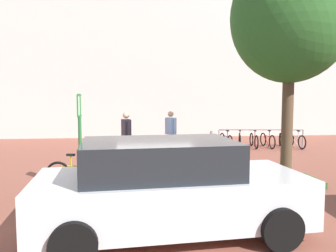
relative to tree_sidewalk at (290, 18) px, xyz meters
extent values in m
plane|color=brown|center=(-3.15, 2.25, -4.16)|extent=(60.00, 60.00, 0.00)
cube|color=silver|center=(-3.15, 11.05, 0.84)|extent=(28.00, 1.20, 10.00)
cube|color=#336028|center=(-2.69, 0.01, -4.08)|extent=(7.00, 1.10, 0.16)
cylinder|color=brown|center=(0.00, 0.00, -2.65)|extent=(0.28, 0.28, 3.02)
ellipsoid|color=#2D6628|center=(0.00, 0.00, 0.02)|extent=(2.92, 2.92, 3.21)
cylinder|color=#2D7238|center=(-5.11, 0.01, -3.01)|extent=(0.08, 0.08, 2.31)
cube|color=#198C33|center=(-5.11, 0.01, -2.14)|extent=(0.06, 0.36, 0.52)
cube|color=white|center=(-5.11, 0.01, -2.14)|extent=(0.06, 0.30, 0.44)
torus|color=black|center=(-5.69, 0.29, -3.83)|extent=(0.66, 0.19, 0.66)
torus|color=black|center=(-4.69, 0.09, -3.83)|extent=(0.66, 0.19, 0.66)
cylinder|color=gold|center=(-5.19, 0.19, -3.61)|extent=(0.83, 0.20, 0.04)
cylinder|color=gold|center=(-5.10, 0.17, -3.87)|extent=(0.60, 0.15, 0.44)
cylinder|color=gold|center=(-5.37, 0.23, -3.49)|extent=(0.04, 0.04, 0.28)
cube|color=black|center=(-5.37, 0.23, -3.33)|extent=(0.21, 0.12, 0.05)
cylinder|color=gold|center=(-4.81, 0.12, -3.35)|extent=(0.12, 0.42, 0.04)
cylinder|color=#99999E|center=(-0.08, 6.36, -3.76)|extent=(0.06, 0.06, 0.80)
cylinder|color=#99999E|center=(3.60, 5.91, -3.76)|extent=(0.06, 0.06, 0.80)
cylinder|color=#99999E|center=(1.76, 6.13, -3.36)|extent=(3.68, 0.50, 0.06)
torus|color=black|center=(0.27, 5.84, -3.86)|extent=(0.11, 0.61, 0.61)
torus|color=black|center=(0.18, 6.77, -3.86)|extent=(0.11, 0.61, 0.61)
cylinder|color=#194CA5|center=(0.23, 6.30, -3.66)|extent=(0.11, 0.77, 0.03)
cylinder|color=#194CA5|center=(0.22, 6.39, -3.89)|extent=(0.09, 0.56, 0.40)
cylinder|color=#194CA5|center=(0.24, 6.13, -3.55)|extent=(0.03, 0.03, 0.26)
cube|color=black|center=(0.24, 6.13, -3.40)|extent=(0.09, 0.19, 0.05)
cylinder|color=#194CA5|center=(0.20, 6.66, -3.42)|extent=(0.39, 0.07, 0.04)
torus|color=black|center=(0.71, 5.83, -3.86)|extent=(0.22, 0.60, 0.61)
torus|color=black|center=(0.98, 6.73, -3.86)|extent=(0.22, 0.60, 0.61)
cylinder|color=red|center=(0.85, 6.28, -3.66)|extent=(0.25, 0.75, 0.03)
cylinder|color=red|center=(0.87, 6.36, -3.89)|extent=(0.19, 0.54, 0.40)
cylinder|color=red|center=(0.80, 6.11, -3.55)|extent=(0.03, 0.03, 0.26)
cube|color=black|center=(0.80, 6.11, -3.40)|extent=(0.12, 0.20, 0.05)
cylinder|color=red|center=(0.95, 6.62, -3.42)|extent=(0.38, 0.14, 0.04)
torus|color=black|center=(1.40, 5.70, -3.86)|extent=(0.13, 0.61, 0.61)
torus|color=black|center=(1.51, 6.63, -3.86)|extent=(0.13, 0.61, 0.61)
cylinder|color=red|center=(1.45, 6.16, -3.66)|extent=(0.13, 0.77, 0.03)
cylinder|color=red|center=(1.47, 6.26, -3.89)|extent=(0.10, 0.56, 0.40)
cylinder|color=red|center=(1.43, 6.00, -3.55)|extent=(0.03, 0.03, 0.26)
cube|color=black|center=(1.43, 6.00, -3.40)|extent=(0.10, 0.19, 0.05)
cylinder|color=red|center=(1.50, 6.52, -3.42)|extent=(0.39, 0.08, 0.04)
torus|color=black|center=(2.09, 5.67, -3.86)|extent=(0.07, 0.61, 0.61)
torus|color=black|center=(2.06, 6.61, -3.86)|extent=(0.07, 0.61, 0.61)
cylinder|color=red|center=(2.07, 6.14, -3.66)|extent=(0.06, 0.77, 0.03)
cylinder|color=red|center=(2.07, 6.23, -3.89)|extent=(0.05, 0.56, 0.40)
cylinder|color=red|center=(2.08, 5.97, -3.55)|extent=(0.03, 0.03, 0.26)
cube|color=black|center=(2.08, 5.97, -3.40)|extent=(0.08, 0.19, 0.05)
cylinder|color=red|center=(2.06, 6.50, -3.42)|extent=(0.39, 0.05, 0.04)
torus|color=black|center=(2.54, 5.62, -3.86)|extent=(0.24, 0.59, 0.61)
torus|color=black|center=(2.83, 6.51, -3.86)|extent=(0.24, 0.59, 0.61)
cylinder|color=red|center=(2.69, 6.07, -3.66)|extent=(0.27, 0.74, 0.03)
cylinder|color=red|center=(2.71, 6.16, -3.89)|extent=(0.20, 0.54, 0.40)
cylinder|color=red|center=(2.63, 5.91, -3.55)|extent=(0.03, 0.03, 0.26)
cube|color=black|center=(2.63, 5.91, -3.40)|extent=(0.13, 0.20, 0.05)
cylinder|color=red|center=(2.80, 6.41, -3.42)|extent=(0.38, 0.15, 0.04)
torus|color=black|center=(3.32, 5.46, -3.86)|extent=(0.10, 0.61, 0.61)
torus|color=black|center=(3.26, 6.39, -3.86)|extent=(0.10, 0.61, 0.61)
cylinder|color=silver|center=(3.29, 5.93, -3.66)|extent=(0.08, 0.77, 0.03)
cylinder|color=silver|center=(3.28, 6.02, -3.89)|extent=(0.07, 0.56, 0.40)
cylinder|color=silver|center=(3.30, 5.76, -3.55)|extent=(0.03, 0.03, 0.26)
cube|color=black|center=(3.30, 5.76, -3.40)|extent=(0.09, 0.19, 0.05)
cylinder|color=silver|center=(3.27, 6.28, -3.42)|extent=(0.39, 0.06, 0.04)
cylinder|color=#ADADB2|center=(-0.77, 4.81, -3.71)|extent=(0.16, 0.16, 0.90)
cylinder|color=black|center=(-2.39, 4.40, -3.74)|extent=(0.14, 0.14, 0.85)
cylinder|color=black|center=(-2.55, 4.10, -3.74)|extent=(0.14, 0.14, 0.85)
cube|color=#8CB2E5|center=(-2.47, 4.25, -3.00)|extent=(0.41, 0.47, 0.62)
cylinder|color=#8CB2E5|center=(-2.60, 4.47, -3.03)|extent=(0.09, 0.09, 0.59)
cylinder|color=#8CB2E5|center=(-2.34, 4.02, -3.03)|extent=(0.09, 0.09, 0.59)
sphere|color=tan|center=(-2.47, 4.25, -2.55)|extent=(0.22, 0.22, 0.22)
cylinder|color=#383342|center=(-4.00, 3.66, -3.74)|extent=(0.14, 0.14, 0.85)
cylinder|color=#383342|center=(-4.19, 3.40, -3.74)|extent=(0.14, 0.14, 0.85)
cube|color=#383342|center=(-4.10, 3.53, -3.00)|extent=(0.36, 0.46, 0.62)
cylinder|color=#383342|center=(-4.18, 3.77, -3.03)|extent=(0.09, 0.09, 0.59)
cylinder|color=#383342|center=(-4.01, 3.28, -3.03)|extent=(0.09, 0.09, 0.59)
sphere|color=tan|center=(-4.10, 3.53, -2.55)|extent=(0.22, 0.22, 0.22)
cube|color=silver|center=(-3.25, -2.70, -3.56)|extent=(4.42, 2.12, 0.76)
cube|color=#1E2328|center=(-3.45, -2.71, -2.90)|extent=(2.52, 1.76, 0.56)
cylinder|color=black|center=(-1.86, -1.69, -3.84)|extent=(0.65, 0.27, 0.64)
cylinder|color=black|center=(-1.72, -3.49, -3.84)|extent=(0.65, 0.27, 0.64)
cylinder|color=black|center=(-4.77, -1.91, -3.84)|extent=(0.65, 0.27, 0.64)
cylinder|color=black|center=(-4.64, -3.71, -3.84)|extent=(0.65, 0.27, 0.64)
camera|label=1|loc=(-3.85, -7.98, -1.93)|focal=35.62mm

